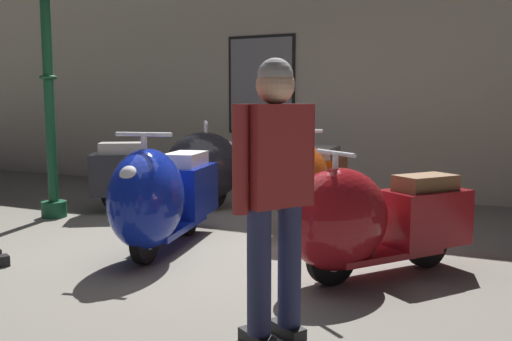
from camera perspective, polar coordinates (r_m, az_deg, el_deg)
name	(u,v)px	position (r m, az deg, el deg)	size (l,w,h in m)	color
ground_plane	(202,251)	(5.02, -5.53, -8.12)	(60.00, 60.00, 0.00)	slate
showroom_back_wall	(327,74)	(8.07, 7.26, 9.76)	(18.00, 0.24, 3.40)	#BCB29E
scooter_0	(179,170)	(6.74, -7.82, 0.02)	(1.77, 1.38, 1.08)	black
scooter_1	(160,197)	(4.90, -9.71, -2.72)	(0.86, 1.81, 1.07)	black
scooter_2	(307,183)	(5.79, 5.26, -1.25)	(0.61, 1.74, 1.05)	black
scooter_3	(366,220)	(4.21, 11.14, -5.01)	(1.30, 1.54, 0.97)	black
lamppost	(48,74)	(6.69, -20.43, 9.24)	(0.28, 0.28, 2.98)	#144728
visitor_1	(275,182)	(2.95, 1.93, -1.17)	(0.36, 0.46, 1.53)	black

